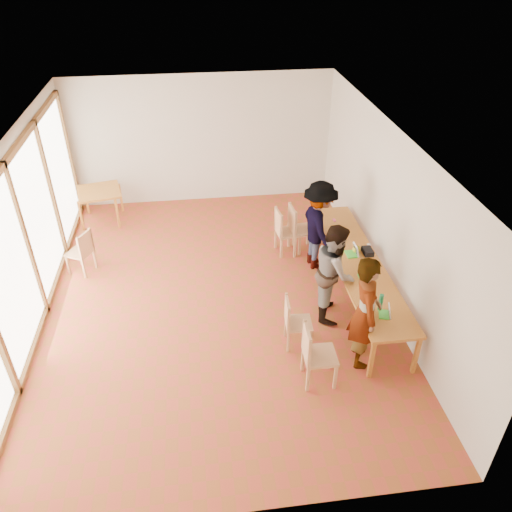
% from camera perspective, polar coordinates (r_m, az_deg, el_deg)
% --- Properties ---
extents(ground, '(8.00, 8.00, 0.00)m').
position_cam_1_polar(ground, '(9.09, -4.66, -4.83)').
color(ground, '#AE402A').
rests_on(ground, ground).
extents(wall_back, '(6.00, 0.10, 3.00)m').
position_cam_1_polar(wall_back, '(11.88, -6.22, 13.03)').
color(wall_back, beige).
rests_on(wall_back, ground).
extents(wall_front, '(6.00, 0.10, 3.00)m').
position_cam_1_polar(wall_front, '(5.19, -2.56, -19.22)').
color(wall_front, beige).
rests_on(wall_front, ground).
extents(wall_right, '(0.10, 8.00, 3.00)m').
position_cam_1_polar(wall_right, '(8.84, 14.72, 4.54)').
color(wall_right, beige).
rests_on(wall_right, ground).
extents(window_wall, '(0.10, 8.00, 3.00)m').
position_cam_1_polar(window_wall, '(8.70, -24.99, 1.80)').
color(window_wall, white).
rests_on(window_wall, ground).
extents(ceiling, '(6.00, 8.00, 0.04)m').
position_cam_1_polar(ceiling, '(7.60, -5.72, 13.33)').
color(ceiling, white).
rests_on(ceiling, wall_back).
extents(communal_table, '(0.80, 4.00, 0.75)m').
position_cam_1_polar(communal_table, '(8.89, 11.51, -0.84)').
color(communal_table, orange).
rests_on(communal_table, ground).
extents(side_table, '(0.90, 0.90, 0.75)m').
position_cam_1_polar(side_table, '(11.66, -17.48, 6.79)').
color(side_table, orange).
rests_on(side_table, ground).
extents(chair_near, '(0.48, 0.48, 0.53)m').
position_cam_1_polar(chair_near, '(7.24, 6.56, -10.55)').
color(chair_near, tan).
rests_on(chair_near, ground).
extents(chair_mid, '(0.44, 0.44, 0.47)m').
position_cam_1_polar(chair_mid, '(7.83, 4.23, -7.05)').
color(chair_mid, tan).
rests_on(chair_mid, ground).
extents(chair_far, '(0.51, 0.51, 0.52)m').
position_cam_1_polar(chair_far, '(10.01, 3.13, 3.32)').
color(chair_far, tan).
rests_on(chair_far, ground).
extents(chair_empty, '(0.53, 0.53, 0.55)m').
position_cam_1_polar(chair_empty, '(10.04, 4.72, 3.60)').
color(chair_empty, tan).
rests_on(chair_empty, ground).
extents(chair_spare, '(0.56, 0.56, 0.48)m').
position_cam_1_polar(chair_spare, '(9.97, -19.21, 0.86)').
color(chair_spare, tan).
rests_on(chair_spare, ground).
extents(person_near, '(0.54, 0.73, 1.86)m').
position_cam_1_polar(person_near, '(7.48, 12.36, -6.27)').
color(person_near, gray).
rests_on(person_near, ground).
extents(person_mid, '(0.82, 0.96, 1.73)m').
position_cam_1_polar(person_mid, '(8.33, 8.98, -1.76)').
color(person_mid, gray).
rests_on(person_mid, ground).
extents(person_far, '(0.80, 1.23, 1.79)m').
position_cam_1_polar(person_far, '(9.52, 7.19, 3.44)').
color(person_far, gray).
rests_on(person_far, ground).
extents(laptop_near, '(0.23, 0.25, 0.18)m').
position_cam_1_polar(laptop_near, '(7.75, 14.71, -6.29)').
color(laptop_near, '#49DA3D').
rests_on(laptop_near, communal_table).
extents(laptop_mid, '(0.21, 0.23, 0.19)m').
position_cam_1_polar(laptop_mid, '(8.44, 12.47, -2.24)').
color(laptop_mid, '#49DA3D').
rests_on(laptop_mid, communal_table).
extents(laptop_far, '(0.21, 0.25, 0.20)m').
position_cam_1_polar(laptop_far, '(9.00, 11.07, 0.46)').
color(laptop_far, '#49DA3D').
rests_on(laptop_far, communal_table).
extents(yellow_mug, '(0.18, 0.18, 0.11)m').
position_cam_1_polar(yellow_mug, '(9.07, 11.40, 0.70)').
color(yellow_mug, gold).
rests_on(yellow_mug, communal_table).
extents(green_bottle, '(0.07, 0.07, 0.28)m').
position_cam_1_polar(green_bottle, '(7.78, 14.06, -5.15)').
color(green_bottle, '#1C733F').
rests_on(green_bottle, communal_table).
extents(clear_glass, '(0.07, 0.07, 0.09)m').
position_cam_1_polar(clear_glass, '(9.23, 12.75, 1.09)').
color(clear_glass, silver).
rests_on(clear_glass, communal_table).
extents(condiment_cup, '(0.08, 0.08, 0.06)m').
position_cam_1_polar(condiment_cup, '(8.40, 12.61, -2.63)').
color(condiment_cup, white).
rests_on(condiment_cup, communal_table).
extents(pink_phone, '(0.05, 0.10, 0.01)m').
position_cam_1_polar(pink_phone, '(10.03, 8.94, 4.07)').
color(pink_phone, '#E1437E').
rests_on(pink_phone, communal_table).
extents(black_pouch, '(0.16, 0.26, 0.09)m').
position_cam_1_polar(black_pouch, '(9.09, 12.64, 0.52)').
color(black_pouch, black).
rests_on(black_pouch, communal_table).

